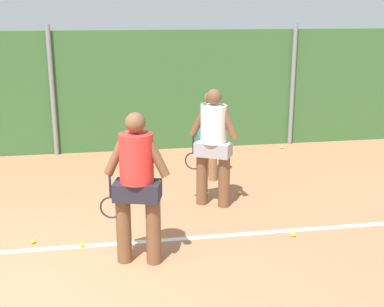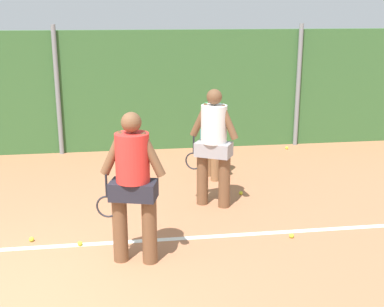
{
  "view_description": "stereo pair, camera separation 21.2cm",
  "coord_description": "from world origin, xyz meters",
  "views": [
    {
      "loc": [
        1.06,
        -4.91,
        3.05
      ],
      "look_at": [
        2.36,
        2.5,
        0.92
      ],
      "focal_mm": 47.71,
      "sensor_mm": 36.0,
      "label": 1
    },
    {
      "loc": [
        1.27,
        -4.95,
        3.05
      ],
      "look_at": [
        2.36,
        2.5,
        0.92
      ],
      "focal_mm": 47.71,
      "sensor_mm": 36.0,
      "label": 2
    }
  ],
  "objects": [
    {
      "name": "player_backcourt_far",
      "position": [
        2.95,
        3.98,
        0.91
      ],
      "size": [
        0.38,
        0.67,
        1.62
      ],
      "rotation": [
        0.0,
        0.0,
        1.79
      ],
      "color": "#8C603D",
      "rests_on": "ground_plane"
    },
    {
      "name": "tennis_ball_1",
      "position": [
        3.57,
        1.25,
        0.03
      ],
      "size": [
        0.07,
        0.07,
        0.07
      ],
      "primitive_type": "sphere",
      "color": "#CCDB33",
      "rests_on": "ground_plane"
    },
    {
      "name": "court_baseline_paint",
      "position": [
        0.0,
        1.45,
        0.0
      ],
      "size": [
        13.48,
        0.1,
        0.01
      ],
      "primitive_type": "cube",
      "color": "white",
      "rests_on": "ground_plane"
    },
    {
      "name": "player_foreground_near",
      "position": [
        1.41,
        0.89,
        1.07
      ],
      "size": [
        0.85,
        0.46,
        1.9
      ],
      "rotation": [
        0.0,
        0.0,
        2.87
      ],
      "color": "brown",
      "rests_on": "ground_plane"
    },
    {
      "name": "fence_post_center",
      "position": [
        0.0,
        6.11,
        1.38
      ],
      "size": [
        0.1,
        0.1,
        2.75
      ],
      "primitive_type": "cylinder",
      "color": "gray",
      "rests_on": "ground_plane"
    },
    {
      "name": "ground_plane",
      "position": [
        0.0,
        1.85,
        0.0
      ],
      "size": [
        28.37,
        28.37,
        0.0
      ],
      "primitive_type": "plane",
      "color": "#B2704C"
    },
    {
      "name": "hedge_fence_backdrop",
      "position": [
        0.0,
        6.29,
        1.31
      ],
      "size": [
        18.44,
        0.25,
        2.63
      ],
      "primitive_type": "cube",
      "color": "#386633",
      "rests_on": "ground_plane"
    },
    {
      "name": "player_midcourt",
      "position": [
        2.72,
        2.62,
        1.06
      ],
      "size": [
        0.79,
        0.55,
        1.88
      ],
      "rotation": [
        0.0,
        0.0,
        2.63
      ],
      "color": "brown",
      "rests_on": "ground_plane"
    },
    {
      "name": "tennis_ball_11",
      "position": [
        1.6,
        3.22,
        0.03
      ],
      "size": [
        0.07,
        0.07,
        0.07
      ],
      "primitive_type": "sphere",
      "color": "#CCDB33",
      "rests_on": "ground_plane"
    },
    {
      "name": "tennis_ball_9",
      "position": [
        0.69,
        1.42,
        0.03
      ],
      "size": [
        0.07,
        0.07,
        0.07
      ],
      "primitive_type": "sphere",
      "color": "#CCDB33",
      "rests_on": "ground_plane"
    },
    {
      "name": "tennis_ball_5",
      "position": [
        0.02,
        1.65,
        0.03
      ],
      "size": [
        0.07,
        0.07,
        0.07
      ],
      "primitive_type": "sphere",
      "color": "#CCDB33",
      "rests_on": "ground_plane"
    },
    {
      "name": "tennis_ball_13",
      "position": [
        5.0,
        5.74,
        0.03
      ],
      "size": [
        0.07,
        0.07,
        0.07
      ],
      "primitive_type": "sphere",
      "color": "#CCDB33",
      "rests_on": "ground_plane"
    },
    {
      "name": "fence_post_right",
      "position": [
        5.32,
        6.11,
        1.38
      ],
      "size": [
        0.1,
        0.1,
        2.75
      ],
      "primitive_type": "cylinder",
      "color": "gray",
      "rests_on": "ground_plane"
    },
    {
      "name": "tennis_ball_6",
      "position": [
        3.28,
        3.02,
        0.03
      ],
      "size": [
        0.07,
        0.07,
        0.07
      ],
      "primitive_type": "sphere",
      "color": "#CCDB33",
      "rests_on": "ground_plane"
    }
  ]
}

